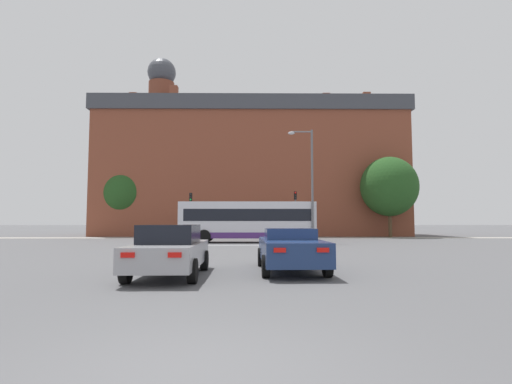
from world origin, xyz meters
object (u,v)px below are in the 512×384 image
car_saloon_left (170,250)px  street_lamp_junction (309,175)px  traffic_light_far_right (295,207)px  bus_crossing_lead (247,221)px  pedestrian_waiting (305,229)px  car_roadster_right (290,249)px  traffic_light_far_left (191,208)px

car_saloon_left → street_lamp_junction: street_lamp_junction is taller
traffic_light_far_right → car_saloon_left: bearing=-103.6°
traffic_light_far_right → street_lamp_junction: size_ratio=0.54×
bus_crossing_lead → pedestrian_waiting: 10.16m
street_lamp_junction → car_roadster_right: bearing=-100.2°
traffic_light_far_right → pedestrian_waiting: size_ratio=2.88×
car_saloon_left → traffic_light_far_left: size_ratio=1.04×
traffic_light_far_right → street_lamp_junction: street_lamp_junction is taller
car_roadster_right → pedestrian_waiting: pedestrian_waiting is taller
traffic_light_far_left → street_lamp_junction: (10.18, -9.36, 2.09)m
bus_crossing_lead → traffic_light_far_right: size_ratio=2.26×
traffic_light_far_left → pedestrian_waiting: (11.16, 0.49, -2.02)m
bus_crossing_lead → traffic_light_far_right: 9.54m
bus_crossing_lead → traffic_light_far_left: 9.86m
car_roadster_right → street_lamp_junction: (2.97, 16.54, 4.33)m
car_roadster_right → traffic_light_far_right: bearing=82.1°
car_roadster_right → street_lamp_junction: bearing=78.5°
bus_crossing_lead → street_lamp_junction: street_lamp_junction is taller
car_roadster_right → pedestrian_waiting: size_ratio=3.06×
street_lamp_junction → traffic_light_far_right: bearing=89.7°
traffic_light_far_right → pedestrian_waiting: bearing=15.0°
car_saloon_left → bus_crossing_lead: bearing=83.3°
car_saloon_left → traffic_light_far_right: traffic_light_far_right is taller
pedestrian_waiting → car_saloon_left: bearing=-30.5°
traffic_light_far_right → street_lamp_junction: bearing=-90.3°
car_roadster_right → pedestrian_waiting: bearing=80.2°
car_saloon_left → bus_crossing_lead: bus_crossing_lead is taller
car_roadster_right → pedestrian_waiting: (3.95, 26.39, 0.22)m
traffic_light_far_right → car_roadster_right: bearing=-96.6°
car_roadster_right → street_lamp_junction: 17.36m
car_saloon_left → car_roadster_right: bearing=17.8°
car_saloon_left → street_lamp_junction: 19.41m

